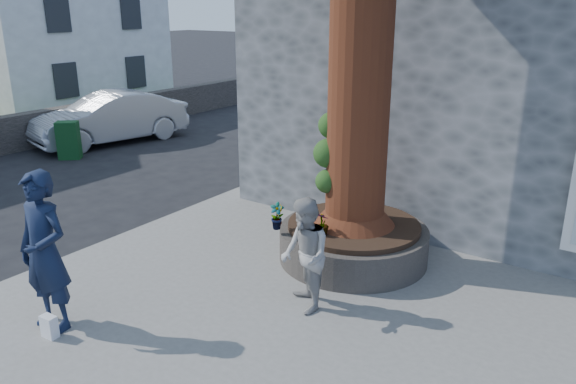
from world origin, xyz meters
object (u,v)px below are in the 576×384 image
Objects in this scene: man at (45,252)px; woman at (305,256)px; a_board_sign at (69,140)px; planter at (353,242)px; car_silver at (110,118)px.

man is 3.16m from woman.
woman reaches higher than a_board_sign.
planter is 1.52× the size of woman.
woman is at bearing -12.57° from car_silver.
a_board_sign is at bearing 138.13° from man.
man is 10.50m from car_silver.
planter is 10.40m from car_silver.
man reaches higher than car_silver.
man is at bearing -94.97° from woman.
planter is 1.77m from woman.
a_board_sign is (-7.18, 5.19, -0.62)m from man.
man is 2.01× the size of a_board_sign.
car_silver is at bearing 162.09° from planter.
man is 8.88m from a_board_sign.
man reaches higher than planter.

